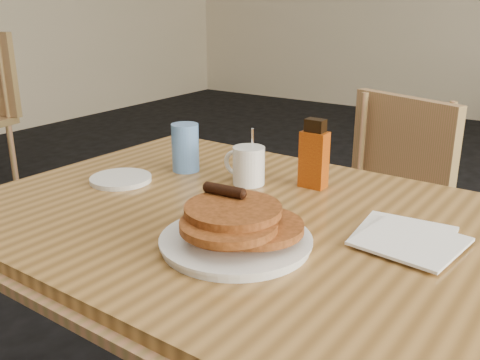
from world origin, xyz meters
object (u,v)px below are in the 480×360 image
(chair_main_far, at_px, (387,209))
(main_table, at_px, (265,236))
(coffee_mug, at_px, (248,165))
(syrup_bottle, at_px, (314,156))
(pancake_plate, at_px, (236,231))
(blue_tumbler, at_px, (185,148))

(chair_main_far, bearing_deg, main_table, -70.66)
(coffee_mug, bearing_deg, syrup_bottle, 25.43)
(pancake_plate, distance_m, syrup_bottle, 0.38)
(pancake_plate, distance_m, coffee_mug, 0.36)
(blue_tumbler, bearing_deg, coffee_mug, 1.12)
(coffee_mug, height_order, syrup_bottle, syrup_bottle)
(main_table, distance_m, blue_tumbler, 0.40)
(chair_main_far, bearing_deg, pancake_plate, -68.82)
(chair_main_far, height_order, pancake_plate, chair_main_far)
(pancake_plate, height_order, blue_tumbler, blue_tumbler)
(main_table, xyz_separation_m, coffee_mug, (-0.15, 0.17, 0.09))
(chair_main_far, height_order, coffee_mug, coffee_mug)
(main_table, relative_size, pancake_plate, 4.79)
(main_table, height_order, blue_tumbler, blue_tumbler)
(chair_main_far, xyz_separation_m, syrup_bottle, (-0.03, -0.50, 0.30))
(blue_tumbler, bearing_deg, syrup_bottle, 12.22)
(main_table, height_order, chair_main_far, chair_main_far)
(syrup_bottle, xyz_separation_m, blue_tumbler, (-0.34, -0.07, -0.01))
(syrup_bottle, relative_size, blue_tumbler, 1.33)
(coffee_mug, bearing_deg, blue_tumbler, -179.29)
(main_table, distance_m, coffee_mug, 0.24)
(coffee_mug, distance_m, blue_tumbler, 0.20)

